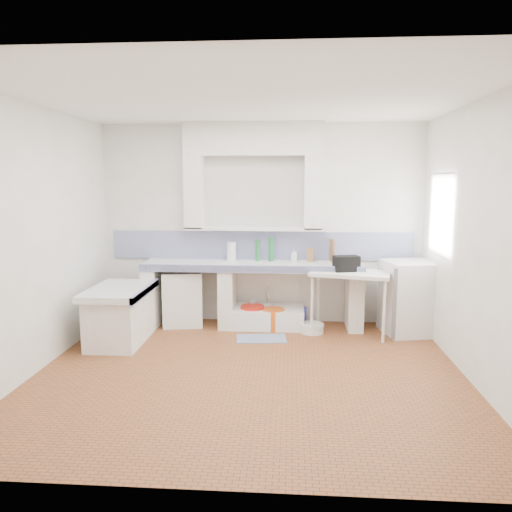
# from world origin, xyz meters

# --- Properties ---
(floor) EXTENTS (4.50, 4.50, 0.00)m
(floor) POSITION_xyz_m (0.00, 0.00, 0.00)
(floor) COLOR brown
(floor) RESTS_ON ground
(ceiling) EXTENTS (4.50, 4.50, 0.00)m
(ceiling) POSITION_xyz_m (0.00, 0.00, 2.80)
(ceiling) COLOR white
(ceiling) RESTS_ON ground
(wall_back) EXTENTS (4.50, 0.00, 4.50)m
(wall_back) POSITION_xyz_m (0.00, 2.00, 1.40)
(wall_back) COLOR white
(wall_back) RESTS_ON ground
(wall_front) EXTENTS (4.50, 0.00, 4.50)m
(wall_front) POSITION_xyz_m (0.00, -2.00, 1.40)
(wall_front) COLOR white
(wall_front) RESTS_ON ground
(wall_left) EXTENTS (0.00, 4.50, 4.50)m
(wall_left) POSITION_xyz_m (-2.25, 0.00, 1.40)
(wall_left) COLOR white
(wall_left) RESTS_ON ground
(wall_right) EXTENTS (0.00, 4.50, 4.50)m
(wall_right) POSITION_xyz_m (2.25, 0.00, 1.40)
(wall_right) COLOR white
(wall_right) RESTS_ON ground
(alcove_mass) EXTENTS (1.90, 0.25, 0.45)m
(alcove_mass) POSITION_xyz_m (-0.10, 1.88, 2.58)
(alcove_mass) COLOR white
(alcove_mass) RESTS_ON ground
(window_frame) EXTENTS (0.35, 0.86, 1.06)m
(window_frame) POSITION_xyz_m (2.42, 1.20, 1.60)
(window_frame) COLOR #332010
(window_frame) RESTS_ON ground
(lace_valance) EXTENTS (0.01, 0.84, 0.24)m
(lace_valance) POSITION_xyz_m (2.28, 1.20, 1.98)
(lace_valance) COLOR white
(lace_valance) RESTS_ON ground
(counter_slab) EXTENTS (3.00, 0.60, 0.08)m
(counter_slab) POSITION_xyz_m (-0.10, 1.70, 0.86)
(counter_slab) COLOR white
(counter_slab) RESTS_ON ground
(counter_lip) EXTENTS (3.00, 0.04, 0.10)m
(counter_lip) POSITION_xyz_m (-0.10, 1.42, 0.86)
(counter_lip) COLOR navy
(counter_lip) RESTS_ON ground
(counter_pier_left) EXTENTS (0.20, 0.55, 0.82)m
(counter_pier_left) POSITION_xyz_m (-1.50, 1.70, 0.41)
(counter_pier_left) COLOR white
(counter_pier_left) RESTS_ON ground
(counter_pier_mid) EXTENTS (0.20, 0.55, 0.82)m
(counter_pier_mid) POSITION_xyz_m (-0.45, 1.70, 0.41)
(counter_pier_mid) COLOR white
(counter_pier_mid) RESTS_ON ground
(counter_pier_right) EXTENTS (0.20, 0.55, 0.82)m
(counter_pier_right) POSITION_xyz_m (1.30, 1.70, 0.41)
(counter_pier_right) COLOR white
(counter_pier_right) RESTS_ON ground
(peninsula_top) EXTENTS (0.70, 1.10, 0.08)m
(peninsula_top) POSITION_xyz_m (-1.70, 0.90, 0.66)
(peninsula_top) COLOR white
(peninsula_top) RESTS_ON ground
(peninsula_base) EXTENTS (0.60, 1.00, 0.62)m
(peninsula_base) POSITION_xyz_m (-1.70, 0.90, 0.31)
(peninsula_base) COLOR white
(peninsula_base) RESTS_ON ground
(peninsula_lip) EXTENTS (0.04, 1.10, 0.10)m
(peninsula_lip) POSITION_xyz_m (-1.37, 0.90, 0.66)
(peninsula_lip) COLOR navy
(peninsula_lip) RESTS_ON ground
(backsplash) EXTENTS (4.27, 0.03, 0.40)m
(backsplash) POSITION_xyz_m (0.00, 1.99, 1.10)
(backsplash) COLOR navy
(backsplash) RESTS_ON ground
(stove) EXTENTS (0.62, 0.60, 0.77)m
(stove) POSITION_xyz_m (-1.08, 1.72, 0.38)
(stove) COLOR white
(stove) RESTS_ON ground
(sink) EXTENTS (1.01, 0.55, 0.24)m
(sink) POSITION_xyz_m (0.11, 1.69, 0.12)
(sink) COLOR white
(sink) RESTS_ON ground
(side_table) EXTENTS (1.11, 0.77, 0.04)m
(side_table) POSITION_xyz_m (1.20, 1.43, 0.42)
(side_table) COLOR white
(side_table) RESTS_ON ground
(fridge) EXTENTS (0.75, 0.75, 0.97)m
(fridge) POSITION_xyz_m (1.99, 1.54, 0.48)
(fridge) COLOR white
(fridge) RESTS_ON ground
(bucket_red) EXTENTS (0.42, 0.42, 0.31)m
(bucket_red) POSITION_xyz_m (-0.09, 1.63, 0.15)
(bucket_red) COLOR red
(bucket_red) RESTS_ON ground
(bucket_orange) EXTENTS (0.34, 0.34, 0.29)m
(bucket_orange) POSITION_xyz_m (0.20, 1.57, 0.14)
(bucket_orange) COLOR #E75914
(bucket_orange) RESTS_ON ground
(bucket_blue) EXTENTS (0.35, 0.35, 0.27)m
(bucket_blue) POSITION_xyz_m (0.51, 1.71, 0.13)
(bucket_blue) COLOR #2332C3
(bucket_blue) RESTS_ON ground
(basin_white) EXTENTS (0.41, 0.41, 0.12)m
(basin_white) POSITION_xyz_m (0.72, 1.46, 0.06)
(basin_white) COLOR white
(basin_white) RESTS_ON ground
(water_bottle_a) EXTENTS (0.12, 0.12, 0.34)m
(water_bottle_a) POSITION_xyz_m (-0.10, 1.81, 0.17)
(water_bottle_a) COLOR silver
(water_bottle_a) RESTS_ON ground
(water_bottle_b) EXTENTS (0.08, 0.08, 0.27)m
(water_bottle_b) POSITION_xyz_m (0.19, 1.85, 0.14)
(water_bottle_b) COLOR silver
(water_bottle_b) RESTS_ON ground
(black_bag) EXTENTS (0.36, 0.27, 0.20)m
(black_bag) POSITION_xyz_m (1.15, 1.46, 0.94)
(black_bag) COLOR black
(black_bag) RESTS_ON side_table
(green_bottle_a) EXTENTS (0.07, 0.07, 0.30)m
(green_bottle_a) POSITION_xyz_m (-0.03, 1.85, 1.05)
(green_bottle_a) COLOR #1E6B34
(green_bottle_a) RESTS_ON counter_slab
(green_bottle_b) EXTENTS (0.07, 0.07, 0.34)m
(green_bottle_b) POSITION_xyz_m (0.15, 1.85, 1.07)
(green_bottle_b) COLOR #1E6B34
(green_bottle_b) RESTS_ON counter_slab
(knife_block) EXTENTS (0.10, 0.08, 0.19)m
(knife_block) POSITION_xyz_m (0.70, 1.85, 0.99)
(knife_block) COLOR brown
(knife_block) RESTS_ON counter_slab
(cutting_board) EXTENTS (0.05, 0.23, 0.31)m
(cutting_board) POSITION_xyz_m (1.00, 1.85, 1.06)
(cutting_board) COLOR brown
(cutting_board) RESTS_ON counter_slab
(paper_towel) EXTENTS (0.13, 0.13, 0.26)m
(paper_towel) POSITION_xyz_m (-0.41, 1.85, 1.03)
(paper_towel) COLOR white
(paper_towel) RESTS_ON counter_slab
(soap_bottle) EXTENTS (0.09, 0.09, 0.17)m
(soap_bottle) POSITION_xyz_m (0.47, 1.85, 0.99)
(soap_bottle) COLOR white
(soap_bottle) RESTS_ON counter_slab
(rug) EXTENTS (0.67, 0.43, 0.01)m
(rug) POSITION_xyz_m (0.06, 1.13, 0.01)
(rug) COLOR navy
(rug) RESTS_ON ground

